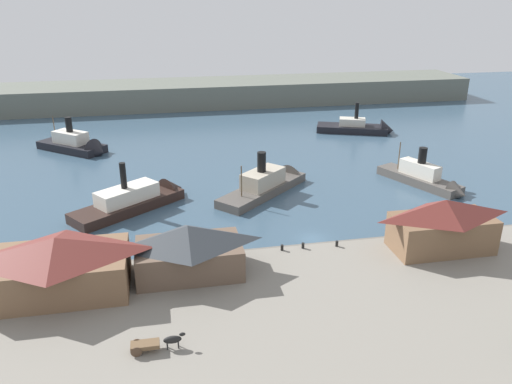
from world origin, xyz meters
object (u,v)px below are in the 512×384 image
Objects in this scene: ferry_shed_central_terminal at (59,264)px; ferry_shed_east_terminal at (189,249)px; horse_cart at (155,343)px; mooring_post_east at (303,246)px; ferry_outer_harbor at (271,182)px; ferry_near_quay at (362,128)px; ferry_moored_west at (427,179)px; ferry_shed_customs_shed at (443,225)px; ferry_approaching_east at (140,198)px; mooring_post_center_west at (282,248)px; mooring_post_center_east at (337,244)px; ferry_approaching_west at (78,145)px.

ferry_shed_central_terminal reaches higher than ferry_shed_east_terminal.
horse_cart reaches higher than mooring_post_east.
ferry_near_quay is at bearing 47.61° from ferry_outer_harbor.
ferry_shed_customs_shed is at bearing -115.05° from ferry_moored_west.
ferry_shed_central_terminal is 2.96× the size of horse_cart.
ferry_shed_customs_shed is 0.67× the size of ferry_near_quay.
ferry_shed_customs_shed is at bearing -32.10° from ferry_approaching_east.
mooring_post_center_west is 1.00× the size of mooring_post_center_east.
ferry_moored_west is at bearing 37.71° from horse_cart.
mooring_post_center_east is (8.58, -0.36, 0.00)m from mooring_post_center_west.
ferry_shed_central_terminal is 0.79× the size of ferry_outer_harbor.
mooring_post_east is at bearing -92.32° from ferry_outer_harbor.
mooring_post_center_west is at bearing 45.75° from horse_cart.
ferry_outer_harbor is at bearing 121.02° from ferry_shed_customs_shed.
mooring_post_center_west is (30.88, 5.26, -3.47)m from ferry_shed_central_terminal.
ferry_moored_west is at bearing 23.05° from ferry_shed_central_terminal.
ferry_approaching_east is (-45.20, 28.36, -3.72)m from ferry_shed_customs_shed.
horse_cart is 52.80m from ferry_outer_harbor.
ferry_shed_customs_shed reaches higher than mooring_post_east.
ferry_shed_customs_shed is at bearing 1.11° from ferry_shed_central_terminal.
ferry_moored_west is (67.42, 28.69, -3.51)m from ferry_shed_central_terminal.
horse_cart is at bearing -142.29° from ferry_moored_west.
mooring_post_center_east is at bearing -53.86° from ferry_approaching_west.
mooring_post_center_east is 74.34m from ferry_near_quay.
ferry_approaching_west reaches higher than ferry_near_quay.
ferry_moored_west is at bearing -0.72° from ferry_approaching_east.
ferry_shed_central_terminal is 1.17× the size of ferry_shed_customs_shed.
ferry_shed_customs_shed reaches higher than mooring_post_center_east.
ferry_shed_customs_shed is 24.28m from mooring_post_center_west.
mooring_post_east is 1.00× the size of mooring_post_center_west.
ferry_approaching_west is 41.85m from ferry_approaching_east.
ferry_shed_east_terminal is at bearing -151.70° from ferry_moored_west.
ferry_shed_customs_shed is 37.46m from ferry_outer_harbor.
ferry_moored_west is at bearing 32.66° from mooring_post_center_west.
ferry_outer_harbor reaches higher than ferry_near_quay.
ferry_shed_central_terminal is at bearing -178.89° from ferry_shed_customs_shed.
ferry_near_quay is at bearing 64.85° from mooring_post_center_east.
mooring_post_center_west and mooring_post_center_east have the same top height.
horse_cart reaches higher than mooring_post_center_west.
ferry_shed_east_terminal is at bearing -75.20° from ferry_approaching_east.
ferry_shed_customs_shed is 0.73× the size of ferry_moored_west.
horse_cart is at bearing -160.22° from ferry_shed_customs_shed.
mooring_post_center_west is 0.05× the size of ferry_approaching_west.
ferry_approaching_west is (-77.75, -4.10, 0.40)m from ferry_near_quay.
ferry_moored_west is (50.71, 27.31, -3.25)m from ferry_shed_east_terminal.
ferry_approaching_east is 1.01× the size of ferry_outer_harbor.
mooring_post_center_east is (5.29, -0.38, 0.00)m from mooring_post_east.
ferry_shed_central_terminal reaches higher than ferry_approaching_west.
mooring_post_center_west is (-3.29, -0.02, 0.00)m from mooring_post_east.
horse_cart reaches higher than mooring_post_center_east.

